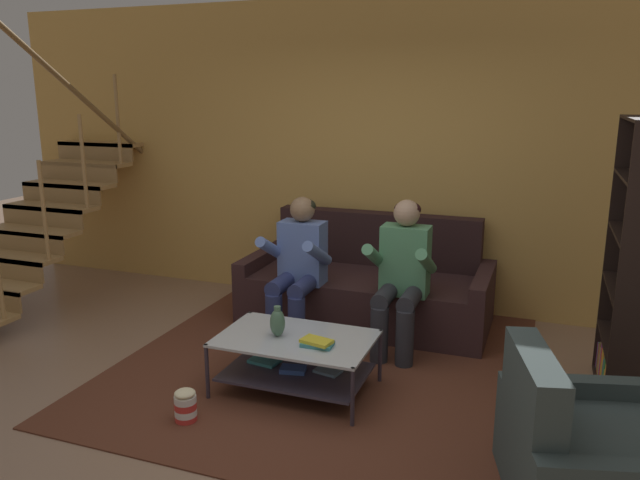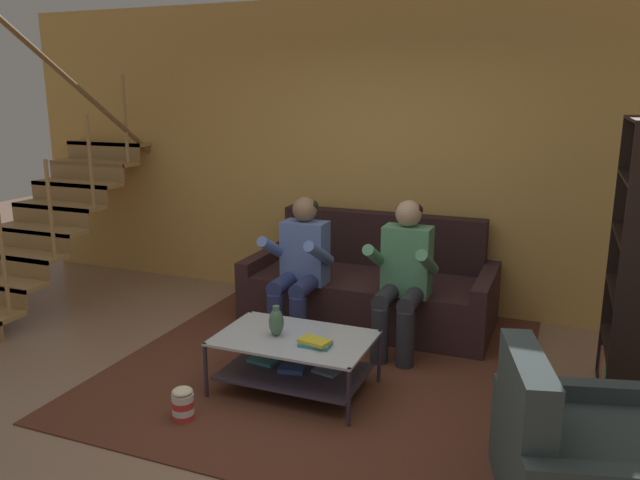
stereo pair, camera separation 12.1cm
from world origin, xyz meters
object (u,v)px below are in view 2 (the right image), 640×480
object	(u,v)px
vase	(276,322)
armchair	(590,466)
person_seated_right	(403,272)
coffee_table	(294,355)
book_stack	(315,343)
bookshelf	(640,301)
popcorn_tub	(183,404)
person_seated_left	(300,262)
couch	(370,289)

from	to	relation	value
vase	armchair	size ratio (longest dim) A/B	0.19
person_seated_right	coffee_table	xyz separation A→B (m)	(-0.52, -0.93, -0.40)
vase	armchair	distance (m)	2.12
person_seated_right	book_stack	size ratio (longest dim) A/B	5.44
bookshelf	popcorn_tub	size ratio (longest dim) A/B	8.56
person_seated_left	popcorn_tub	distance (m)	1.67
couch	vase	size ratio (longest dim) A/B	10.06
couch	person_seated_right	world-z (taller)	person_seated_right
bookshelf	armchair	bearing A→B (deg)	-101.46
armchair	couch	bearing A→B (deg)	129.87
person_seated_right	vase	bearing A→B (deg)	-123.94
armchair	popcorn_tub	size ratio (longest dim) A/B	5.08
person_seated_right	coffee_table	distance (m)	1.14
person_seated_left	bookshelf	distance (m)	2.55
book_stack	bookshelf	xyz separation A→B (m)	(1.98, 0.84, 0.28)
couch	vase	bearing A→B (deg)	-97.48
coffee_table	bookshelf	size ratio (longest dim) A/B	0.56
bookshelf	armchair	xyz separation A→B (m)	(-0.28, -1.40, -0.44)
person_seated_right	couch	bearing A→B (deg)	127.82
vase	bookshelf	size ratio (longest dim) A/B	0.11
book_stack	armchair	world-z (taller)	armchair
person_seated_left	vase	bearing A→B (deg)	-75.73
person_seated_right	vase	world-z (taller)	person_seated_right
bookshelf	popcorn_tub	world-z (taller)	bookshelf
bookshelf	armchair	world-z (taller)	bookshelf
person_seated_right	armchair	distance (m)	2.14
person_seated_right	bookshelf	size ratio (longest dim) A/B	0.64
bookshelf	coffee_table	bearing A→B (deg)	-161.17
vase	coffee_table	bearing A→B (deg)	12.08
person_seated_left	person_seated_right	bearing A→B (deg)	0.17
book_stack	bookshelf	world-z (taller)	bookshelf
armchair	popcorn_tub	world-z (taller)	armchair
vase	couch	bearing A→B (deg)	82.52
book_stack	bookshelf	distance (m)	2.17
vase	bookshelf	distance (m)	2.43
coffee_table	person_seated_left	bearing A→B (deg)	111.39
couch	armchair	xyz separation A→B (m)	(1.81, -2.17, -0.03)
couch	armchair	size ratio (longest dim) A/B	1.94
vase	bookshelf	bearing A→B (deg)	18.48
person_seated_left	vase	world-z (taller)	person_seated_left
vase	bookshelf	world-z (taller)	bookshelf
person_seated_right	popcorn_tub	distance (m)	1.95
person_seated_left	person_seated_right	world-z (taller)	person_seated_right
couch	book_stack	bearing A→B (deg)	-85.83
person_seated_left	popcorn_tub	xyz separation A→B (m)	(-0.13, -1.57, -0.54)
popcorn_tub	person_seated_right	bearing A→B (deg)	57.09
person_seated_left	popcorn_tub	world-z (taller)	person_seated_left
person_seated_left	book_stack	bearing A→B (deg)	-61.29
person_seated_left	person_seated_right	distance (m)	0.89
coffee_table	armchair	world-z (taller)	armchair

